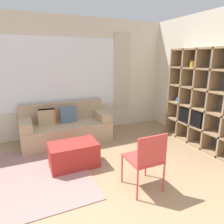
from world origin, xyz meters
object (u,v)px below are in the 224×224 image
object	(u,v)px
folding_chair	(146,157)
couch_main	(66,127)
ottoman	(74,155)
shelving_unit	(205,100)

from	to	relation	value
folding_chair	couch_main	bearing A→B (deg)	-73.89
ottoman	folding_chair	world-z (taller)	folding_chair
ottoman	couch_main	bearing A→B (deg)	84.76
folding_chair	shelving_unit	bearing A→B (deg)	-157.29
shelving_unit	ottoman	world-z (taller)	shelving_unit
shelving_unit	ottoman	distance (m)	2.78
couch_main	ottoman	distance (m)	1.17
shelving_unit	ottoman	size ratio (longest dim) A/B	2.50
ottoman	folding_chair	xyz separation A→B (m)	(0.75, -1.06, 0.31)
shelving_unit	couch_main	distance (m)	3.00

